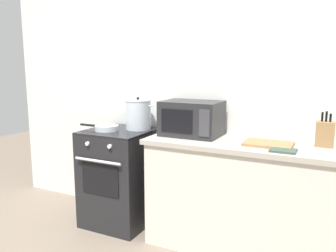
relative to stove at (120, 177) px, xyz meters
name	(u,v)px	position (x,y,z in m)	size (l,w,h in m)	color
back_wall	(198,95)	(0.65, 0.37, 0.79)	(4.40, 0.10, 2.50)	silver
lower_cabinet_right	(249,200)	(1.25, 0.02, -0.02)	(1.64, 0.56, 0.88)	beige
countertop_right	(251,145)	(1.25, 0.02, 0.44)	(1.70, 0.60, 0.04)	#ADA393
stove	(120,177)	(0.00, 0.00, 0.00)	(0.60, 0.64, 0.92)	black
stock_pot	(138,115)	(0.14, 0.12, 0.60)	(0.33, 0.24, 0.31)	silver
frying_pan	(106,128)	(-0.09, -0.07, 0.48)	(0.42, 0.22, 0.05)	silver
microwave	(192,118)	(0.71, 0.08, 0.61)	(0.50, 0.37, 0.30)	#232326
cutting_board	(268,144)	(1.38, 0.00, 0.47)	(0.36, 0.26, 0.02)	#997047
knife_block	(325,134)	(1.77, 0.14, 0.56)	(0.13, 0.10, 0.27)	#997047
oven_mitt	(283,150)	(1.52, -0.16, 0.47)	(0.18, 0.14, 0.02)	#384C42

